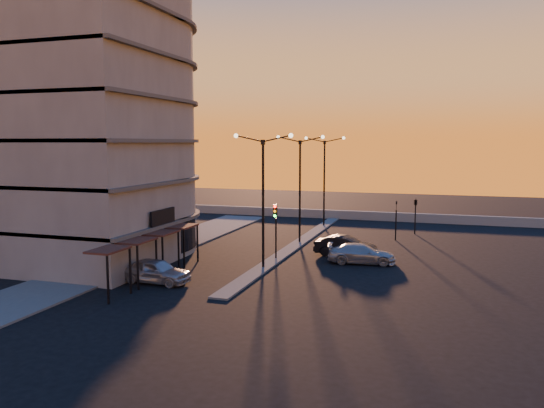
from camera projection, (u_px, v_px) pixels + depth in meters
The scene contains 14 objects.
ground at pixel (263, 268), 37.59m from camera, with size 120.00×120.00×0.00m, color black.
sidewalk_west at pixel (161, 248), 44.57m from camera, with size 5.00×40.00×0.12m, color #4E4E4B.
median at pixel (300, 242), 47.04m from camera, with size 1.20×36.00×0.12m, color #4E4E4B.
parapet at pixel (352, 215), 61.50m from camera, with size 44.00×0.50×1.00m, color gray.
building at pixel (90, 103), 40.52m from camera, with size 14.35×17.08×25.00m.
streetlamp_near at pixel (263, 190), 36.95m from camera, with size 4.32×0.32×9.51m.
streetlamp_mid at pixel (300, 180), 46.40m from camera, with size 4.32×0.32×9.51m.
streetlamp_far at pixel (324, 174), 55.85m from camera, with size 4.32×0.32×9.51m.
traffic_light_main at pixel (275, 222), 39.97m from camera, with size 0.28×0.44×4.25m.
signal_east_a at pixel (396, 219), 48.16m from camera, with size 0.13×0.16×3.60m.
signal_east_b at pixel (416, 202), 51.35m from camera, with size 0.42×1.99×3.60m.
car_hatchback at pixel (156, 271), 33.60m from camera, with size 1.85×4.61×1.57m, color #A3A5AB.
car_sedan at pixel (346, 246), 41.55m from camera, with size 1.68×4.82×1.59m, color black.
car_wagon at pixel (361, 254), 39.07m from camera, with size 2.03×4.98×1.45m, color #9FA2A6.
Camera 1 is at (11.91, -34.84, 8.87)m, focal length 35.00 mm.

